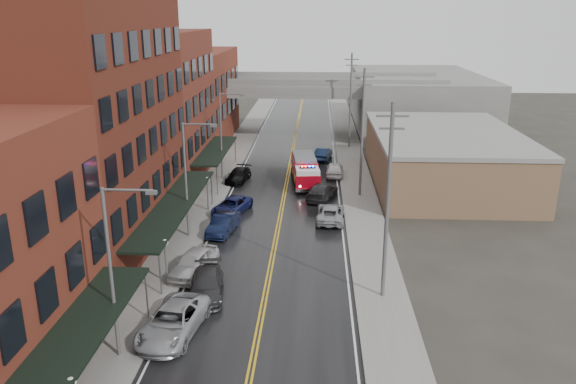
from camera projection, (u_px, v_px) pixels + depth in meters
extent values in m
cube|color=black|center=(281.00, 212.00, 49.04)|extent=(11.00, 160.00, 0.02)
cube|color=slate|center=(198.00, 210.00, 49.38)|extent=(3.00, 160.00, 0.15)
cube|color=slate|center=(365.00, 213.00, 48.66)|extent=(3.00, 160.00, 0.15)
cube|color=gray|center=(217.00, 211.00, 49.30)|extent=(0.30, 160.00, 0.15)
cube|color=gray|center=(346.00, 213.00, 48.74)|extent=(0.30, 160.00, 0.15)
cube|color=#4D1E14|center=(90.00, 124.00, 40.31)|extent=(9.00, 20.00, 18.00)
cube|color=#5D261B|center=(158.00, 107.00, 57.41)|extent=(9.00, 15.00, 15.00)
cube|color=maroon|center=(195.00, 97.00, 74.52)|extent=(9.00, 20.00, 12.00)
cube|color=brown|center=(444.00, 159.00, 57.00)|extent=(14.00, 22.00, 5.00)
cube|color=slate|center=(416.00, 101.00, 84.98)|extent=(18.00, 30.00, 8.00)
cube|color=black|center=(65.00, 350.00, 23.77)|extent=(2.60, 16.00, 0.18)
cylinder|color=slate|center=(147.00, 296.00, 31.40)|extent=(0.10, 0.10, 3.00)
cube|color=black|center=(175.00, 205.00, 41.84)|extent=(2.60, 18.00, 0.18)
cylinder|color=slate|center=(160.00, 274.00, 34.06)|extent=(0.10, 0.10, 3.00)
cylinder|color=slate|center=(212.00, 190.00, 50.42)|extent=(0.10, 0.10, 3.00)
cube|color=black|center=(216.00, 150.00, 58.49)|extent=(2.60, 13.00, 0.18)
cylinder|color=slate|center=(217.00, 181.00, 53.09)|extent=(0.10, 0.10, 3.00)
cylinder|color=slate|center=(235.00, 151.00, 64.69)|extent=(0.10, 0.10, 3.00)
sphere|color=silver|center=(71.00, 383.00, 21.84)|extent=(0.44, 0.44, 0.44)
cylinder|color=#59595B|center=(166.00, 265.00, 35.62)|extent=(0.14, 0.14, 2.80)
sphere|color=silver|center=(165.00, 243.00, 35.16)|extent=(0.44, 0.44, 0.44)
cylinder|color=#59595B|center=(208.00, 196.00, 48.93)|extent=(0.14, 0.14, 2.80)
sphere|color=silver|center=(207.00, 180.00, 48.48)|extent=(0.44, 0.44, 0.44)
cylinder|color=#59595B|center=(111.00, 276.00, 27.08)|extent=(0.18, 0.18, 9.00)
cylinder|color=#59595B|center=(128.00, 190.00, 25.68)|extent=(2.40, 0.12, 0.12)
cube|color=#59595B|center=(151.00, 192.00, 25.66)|extent=(0.50, 0.22, 0.18)
cylinder|color=#59595B|center=(186.00, 182.00, 42.30)|extent=(0.18, 0.18, 9.00)
cylinder|color=#59595B|center=(199.00, 124.00, 40.91)|extent=(2.40, 0.12, 0.12)
cube|color=#59595B|center=(214.00, 126.00, 40.88)|extent=(0.50, 0.22, 0.18)
cylinder|color=#59595B|center=(221.00, 137.00, 57.53)|extent=(0.18, 0.18, 9.00)
cylinder|color=#59595B|center=(231.00, 94.00, 56.13)|extent=(2.40, 0.12, 0.12)
cube|color=#59595B|center=(242.00, 95.00, 56.10)|extent=(0.50, 0.22, 0.18)
cylinder|color=#59595B|center=(388.00, 205.00, 32.59)|extent=(0.24, 0.24, 12.00)
cube|color=#59595B|center=(393.00, 116.00, 31.01)|extent=(1.80, 0.12, 0.12)
cube|color=#59595B|center=(392.00, 129.00, 31.22)|extent=(1.40, 0.12, 0.12)
cylinder|color=#59595B|center=(362.00, 134.00, 51.62)|extent=(0.24, 0.24, 12.00)
cube|color=#59595B|center=(364.00, 77.00, 50.04)|extent=(1.80, 0.12, 0.12)
cube|color=#59595B|center=(364.00, 85.00, 50.25)|extent=(1.40, 0.12, 0.12)
cylinder|color=#59595B|center=(350.00, 102.00, 70.64)|extent=(0.24, 0.24, 12.00)
cube|color=#59595B|center=(352.00, 59.00, 69.06)|extent=(1.80, 0.12, 0.12)
cube|color=#59595B|center=(352.00, 65.00, 69.27)|extent=(1.40, 0.12, 0.12)
cube|color=slate|center=(296.00, 88.00, 77.43)|extent=(40.00, 10.00, 1.50)
cube|color=slate|center=(218.00, 114.00, 79.12)|extent=(1.60, 8.00, 6.00)
cube|color=slate|center=(374.00, 116.00, 78.03)|extent=(1.60, 8.00, 6.00)
cube|color=#9E0715|center=(304.00, 167.00, 57.89)|extent=(2.91, 5.42, 1.98)
cube|color=#9E0715|center=(307.00, 180.00, 54.48)|extent=(2.62, 2.70, 1.42)
cube|color=silver|center=(307.00, 171.00, 54.19)|extent=(2.48, 2.50, 0.47)
cube|color=black|center=(307.00, 177.00, 54.57)|extent=(2.53, 1.76, 0.76)
cube|color=slate|center=(304.00, 157.00, 57.55)|extent=(2.64, 5.02, 0.28)
cube|color=black|center=(307.00, 167.00, 54.10)|extent=(1.53, 0.43, 0.13)
sphere|color=#FF0C0C|center=(302.00, 167.00, 54.04)|extent=(0.19, 0.19, 0.19)
sphere|color=#1933FF|center=(313.00, 167.00, 54.10)|extent=(0.19, 0.19, 0.19)
cylinder|color=black|center=(297.00, 187.00, 54.55)|extent=(0.97, 0.43, 0.94)
cylinder|color=black|center=(318.00, 187.00, 54.66)|extent=(0.97, 0.43, 0.94)
cylinder|color=black|center=(294.00, 178.00, 57.69)|extent=(0.97, 0.43, 0.94)
cylinder|color=black|center=(314.00, 177.00, 57.80)|extent=(0.97, 0.43, 0.94)
cylinder|color=black|center=(293.00, 172.00, 59.94)|extent=(0.97, 0.43, 0.94)
cylinder|color=black|center=(312.00, 171.00, 60.05)|extent=(0.97, 0.43, 0.94)
imported|color=#A0A3A8|center=(173.00, 321.00, 30.19)|extent=(3.44, 6.06, 1.59)
imported|color=#2A2A2C|center=(206.00, 285.00, 34.41)|extent=(2.66, 5.19, 1.44)
imported|color=#BCBCBC|center=(194.00, 263.00, 37.21)|extent=(3.08, 5.21, 1.66)
imported|color=black|center=(223.00, 224.00, 44.29)|extent=(2.27, 4.73, 1.49)
imported|color=#151B50|center=(232.00, 206.00, 48.64)|extent=(3.55, 5.29, 1.35)
imported|color=black|center=(238.00, 175.00, 57.84)|extent=(2.53, 4.81, 1.33)
imported|color=#9A9CA1|center=(330.00, 213.00, 46.91)|extent=(2.54, 5.06, 1.38)
imported|color=#232326|center=(322.00, 191.00, 52.45)|extent=(3.41, 5.54, 1.50)
imported|color=white|center=(335.00, 169.00, 59.79)|extent=(2.00, 4.54, 1.52)
imported|color=black|center=(323.00, 154.00, 66.49)|extent=(2.29, 4.64, 1.46)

